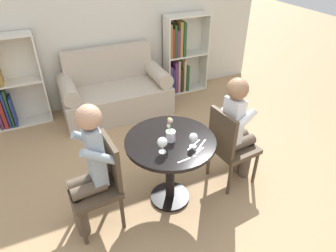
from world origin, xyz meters
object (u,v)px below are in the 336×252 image
object	(u,v)px
bookshelf_right	(180,57)
person_left	(88,169)
person_right	(238,128)
flower_vase	(170,133)
bookshelf_left	(7,84)
couch	(115,93)
wine_glass_right	(193,138)
chair_left	(101,181)
chair_right	(229,144)
wine_glass_left	(162,143)

from	to	relation	value
bookshelf_right	person_left	world-z (taller)	person_left
person_right	flower_vase	world-z (taller)	person_right
bookshelf_left	bookshelf_right	size ratio (longest dim) A/B	1.00
couch	bookshelf_left	xyz separation A→B (m)	(-1.38, 0.27, 0.30)
couch	person_right	bearing A→B (deg)	-68.70
wine_glass_right	flower_vase	xyz separation A→B (m)	(-0.14, 0.16, -0.01)
chair_left	couch	bearing A→B (deg)	156.62
bookshelf_left	person_right	distance (m)	3.07
couch	person_right	xyz separation A→B (m)	(0.76, -1.94, 0.35)
person_left	wine_glass_right	xyz separation A→B (m)	(0.90, -0.17, 0.17)
person_right	wine_glass_right	distance (m)	0.66
chair_right	flower_vase	bearing A→B (deg)	84.09
person_left	wine_glass_left	distance (m)	0.66
couch	person_right	world-z (taller)	person_right
bookshelf_left	chair_right	xyz separation A→B (m)	(2.05, -2.22, -0.12)
couch	wine_glass_right	distance (m)	2.18
chair_right	couch	bearing A→B (deg)	13.10
couch	person_right	size ratio (longest dim) A/B	1.25
bookshelf_right	person_right	xyz separation A→B (m)	(-0.44, -2.20, 0.08)
chair_right	person_right	size ratio (longest dim) A/B	0.73
couch	flower_vase	distance (m)	2.02
chair_right	wine_glass_left	distance (m)	0.89
couch	bookshelf_right	bearing A→B (deg)	12.37
bookshelf_left	chair_left	distance (m)	2.32
bookshelf_left	wine_glass_right	distance (m)	2.84
bookshelf_right	wine_glass_left	world-z (taller)	bookshelf_right
person_left	person_right	size ratio (longest dim) A/B	1.03
couch	person_left	distance (m)	2.11
couch	bookshelf_left	world-z (taller)	bookshelf_left
chair_left	flower_vase	world-z (taller)	flower_vase
bookshelf_right	chair_right	distance (m)	2.28
bookshelf_left	chair_right	world-z (taller)	bookshelf_left
person_left	person_right	xyz separation A→B (m)	(1.51, 0.00, -0.01)
couch	bookshelf_right	distance (m)	1.25
bookshelf_right	wine_glass_right	world-z (taller)	bookshelf_right
bookshelf_left	person_left	xyz separation A→B (m)	(0.63, -2.21, 0.06)
bookshelf_right	person_right	distance (m)	2.24
couch	person_right	distance (m)	2.11
couch	wine_glass_left	world-z (taller)	couch
flower_vase	bookshelf_right	bearing A→B (deg)	61.59
couch	person_left	xyz separation A→B (m)	(-0.76, -1.94, 0.36)
person_left	wine_glass_right	world-z (taller)	person_left
wine_glass_left	bookshelf_left	bearing A→B (deg)	117.98
couch	bookshelf_right	xyz separation A→B (m)	(1.19, 0.26, 0.27)
chair_left	flower_vase	xyz separation A→B (m)	(0.66, -0.02, 0.34)
couch	chair_right	bearing A→B (deg)	-71.12
bookshelf_right	wine_glass_left	size ratio (longest dim) A/B	8.45
wine_glass_right	chair_right	bearing A→B (deg)	17.05
chair_right	bookshelf_right	bearing A→B (deg)	-19.15
person_left	flower_vase	distance (m)	0.77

